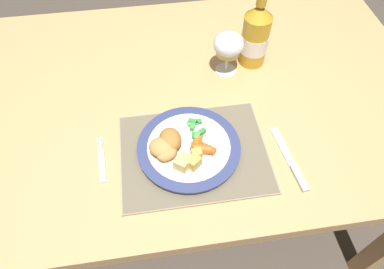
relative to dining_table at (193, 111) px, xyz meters
The scene contains 12 objects.
ground_plane 0.65m from the dining_table, ahead, with size 6.00×6.00×0.00m, color #4C4238.
dining_table is the anchor object (origin of this frame).
placemat 0.23m from the dining_table, 98.21° to the right, with size 0.36×0.27×0.01m.
dinner_plate 0.23m from the dining_table, 101.57° to the right, with size 0.25×0.25×0.02m.
breaded_croquettes 0.26m from the dining_table, 114.52° to the right, with size 0.09×0.10×0.04m.
green_beans_pile 0.21m from the dining_table, 95.70° to the right, with size 0.04×0.10×0.02m.
glazed_carrots 0.25m from the dining_table, 93.46° to the right, with size 0.06×0.06×0.02m.
fork 0.34m from the dining_table, 141.16° to the right, with size 0.02×0.13×0.01m.
table_knife 0.35m from the dining_table, 54.38° to the right, with size 0.04×0.19×0.01m.
wine_glass 0.22m from the dining_table, 31.62° to the left, with size 0.09×0.09×0.13m.
bottle 0.28m from the dining_table, 27.03° to the left, with size 0.08×0.08×0.27m.
roast_potatoes 0.29m from the dining_table, 101.07° to the right, with size 0.07×0.05×0.03m.
Camera 1 is at (-0.10, -0.66, 1.44)m, focal length 32.00 mm.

